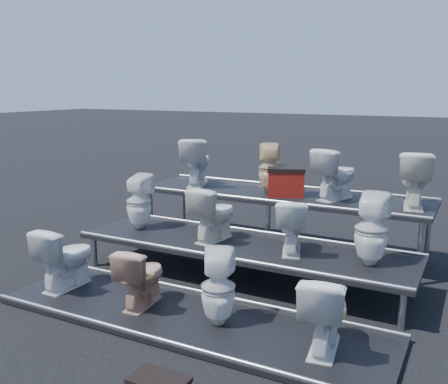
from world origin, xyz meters
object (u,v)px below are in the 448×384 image
at_px(toilet_7, 372,229).
at_px(toilet_10, 336,174).
at_px(toilet_0, 66,257).
at_px(toilet_8, 197,162).
at_px(toilet_5, 214,213).
at_px(toilet_6, 292,225).
at_px(toilet_9, 270,168).
at_px(toilet_3, 325,311).
at_px(toilet_1, 142,276).
at_px(toilet_4, 139,202).
at_px(toilet_11, 415,179).
at_px(toilet_2, 218,287).
at_px(red_crate, 286,183).

height_order(toilet_7, toilet_10, toilet_10).
height_order(toilet_0, toilet_8, toilet_8).
bearing_deg(toilet_8, toilet_5, 108.74).
distance_m(toilet_6, toilet_9, 1.60).
relative_size(toilet_3, toilet_6, 1.11).
relative_size(toilet_6, toilet_8, 0.87).
distance_m(toilet_7, toilet_8, 3.26).
bearing_deg(toilet_6, toilet_1, 28.71).
xyz_separation_m(toilet_1, toilet_5, (0.17, 1.30, 0.42)).
relative_size(toilet_6, toilet_9, 0.90).
distance_m(toilet_4, toilet_5, 1.17).
distance_m(toilet_1, toilet_10, 3.05).
bearing_deg(toilet_11, toilet_9, -8.25).
relative_size(toilet_0, toilet_5, 1.06).
bearing_deg(toilet_8, toilet_2, 105.06).
xyz_separation_m(toilet_0, toilet_4, (0.09, 1.30, 0.41)).
bearing_deg(toilet_6, toilet_4, -18.32).
bearing_deg(red_crate, toilet_3, -84.51).
height_order(toilet_0, toilet_10, toilet_10).
bearing_deg(toilet_10, toilet_6, 104.10).
xyz_separation_m(toilet_6, toilet_9, (-0.82, 1.30, 0.44)).
relative_size(toilet_7, toilet_8, 1.07).
distance_m(toilet_5, toilet_8, 1.70).
relative_size(toilet_5, toilet_9, 0.97).
height_order(toilet_0, red_crate, red_crate).
relative_size(toilet_8, toilet_9, 1.04).
relative_size(toilet_0, toilet_8, 0.99).
bearing_deg(toilet_2, toilet_9, -100.65).
relative_size(toilet_8, toilet_10, 1.06).
height_order(toilet_0, toilet_5, toilet_5).
relative_size(toilet_2, red_crate, 1.52).
bearing_deg(toilet_10, toilet_9, 20.88).
xyz_separation_m(toilet_3, toilet_7, (0.12, 1.30, 0.44)).
relative_size(toilet_9, toilet_10, 1.02).
height_order(toilet_0, toilet_1, toilet_0).
bearing_deg(toilet_7, toilet_11, -99.98).
relative_size(toilet_2, toilet_4, 1.01).
bearing_deg(toilet_9, toilet_11, 155.71).
bearing_deg(toilet_2, red_crate, -106.54).
xyz_separation_m(toilet_7, toilet_9, (-1.73, 1.30, 0.36)).
bearing_deg(toilet_10, toilet_7, 141.18).
xyz_separation_m(toilet_5, red_crate, (0.50, 1.22, 0.23)).
bearing_deg(toilet_11, toilet_1, 39.27).
distance_m(toilet_2, toilet_10, 2.75).
relative_size(toilet_10, red_crate, 1.41).
distance_m(toilet_1, toilet_5, 1.38).
xyz_separation_m(toilet_0, toilet_9, (1.48, 2.60, 0.79)).
height_order(toilet_6, toilet_9, toilet_9).
distance_m(toilet_8, red_crate, 1.53).
distance_m(toilet_4, toilet_6, 2.21).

